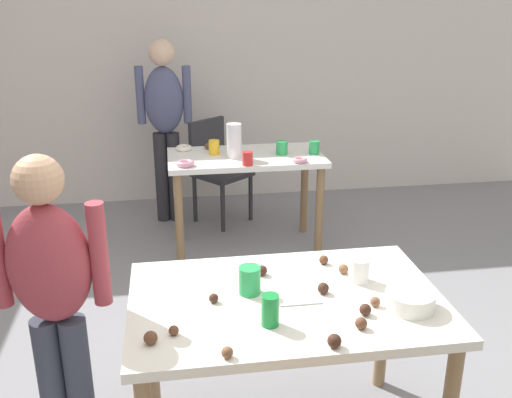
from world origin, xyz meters
The scene contains 33 objects.
wall_back centered at (0.00, 3.20, 1.30)m, with size 6.40×0.10×2.60m, color silver.
dining_table_near centered at (0.07, -0.17, 0.65)m, with size 1.26×0.81×0.75m.
dining_table_far centered at (0.19, 1.93, 0.63)m, with size 1.15×0.61×0.75m.
chair_far_table centered at (0.02, 2.57, 0.50)m, with size 0.56×0.56×0.87m.
person_girl_near centered at (-0.84, -0.10, 0.81)m, with size 0.45×0.23×1.36m.
person_adult_far centered at (-0.39, 2.61, 0.92)m, with size 0.45×0.23×1.53m.
mixing_bowl centered at (0.52, -0.32, 0.78)m, with size 0.19×0.19×0.07m, color white.
soda_can centered at (-0.03, -0.36, 0.81)m, with size 0.07×0.07×0.12m, color #198438.
fork_near centered at (0.11, -0.24, 0.75)m, with size 0.17×0.02×0.01m, color silver.
cup_near_0 centered at (0.40, -0.08, 0.80)m, with size 0.09×0.09×0.10m, color white.
cup_near_1 centered at (-0.08, -0.11, 0.81)m, with size 0.09×0.09×0.12m, color green.
cake_ball_0 centered at (0.16, -0.53, 0.77)m, with size 0.05×0.05×0.05m, color #3D2319.
cake_ball_1 centered at (0.29, -0.43, 0.77)m, with size 0.04×0.04×0.04m, color brown.
cake_ball_2 centered at (-0.47, -0.42, 0.77)m, with size 0.05×0.05×0.05m, color brown.
cake_ball_3 centered at (0.29, 0.10, 0.77)m, with size 0.04×0.04×0.04m, color brown.
cake_ball_4 centered at (0.35, -0.01, 0.77)m, with size 0.04×0.04×0.04m, color brown.
cake_ball_5 centered at (-0.21, -0.54, 0.77)m, with size 0.04×0.04×0.04m, color brown.
cake_ball_6 centered at (0.33, -0.35, 0.77)m, with size 0.05×0.05×0.05m, color #3D2319.
cake_ball_7 centered at (-0.23, -0.17, 0.77)m, with size 0.04×0.04×0.04m, color #3D2319.
cake_ball_8 centered at (0.00, 0.03, 0.77)m, with size 0.04×0.04×0.04m, color #3D2319.
cake_ball_9 centered at (0.22, -0.16, 0.77)m, with size 0.05×0.05×0.05m, color #3D2319.
cake_ball_10 centered at (-0.39, -0.37, 0.77)m, with size 0.04×0.04×0.04m, color brown.
cake_ball_11 centered at (-0.06, -0.03, 0.77)m, with size 0.04×0.04×0.04m, color #3D2319.
cake_ball_12 centered at (0.39, -0.29, 0.77)m, with size 0.04×0.04×0.04m, color brown.
pitcher_far centered at (0.10, 1.88, 0.88)m, with size 0.11×0.11×0.25m, color white.
cup_far_0 centered at (-0.04, 1.99, 0.80)m, with size 0.08×0.08×0.11m, color yellow.
cup_far_1 centered at (0.17, 1.67, 0.80)m, with size 0.07×0.07×0.10m, color red.
cup_far_2 centered at (0.70, 1.88, 0.80)m, with size 0.08×0.08×0.10m, color green.
cup_far_3 centered at (0.46, 1.91, 0.80)m, with size 0.09×0.09×0.10m, color green.
donut_far_0 centered at (-0.04, 2.16, 0.77)m, with size 0.12×0.12×0.04m, color brown.
donut_far_1 centered at (0.54, 1.68, 0.77)m, with size 0.11×0.11×0.03m, color pink.
donut_far_2 centered at (-0.26, 2.13, 0.77)m, with size 0.12×0.12×0.04m, color white.
donut_far_3 centered at (-0.26, 1.71, 0.77)m, with size 0.13×0.13×0.04m, color pink.
Camera 1 is at (-0.37, -2.18, 1.93)m, focal length 40.75 mm.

